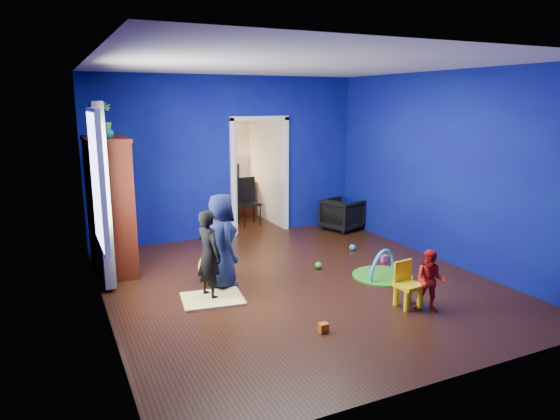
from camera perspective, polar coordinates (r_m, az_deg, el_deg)
name	(u,v)px	position (r m, az deg, el deg)	size (l,w,h in m)	color
floor	(298,283)	(6.95, 2.02, -8.29)	(5.00, 5.50, 0.01)	black
ceiling	(299,64)	(6.52, 2.22, 16.30)	(5.00, 5.50, 0.01)	white
wall_back	(229,158)	(9.09, -5.88, 5.98)	(5.00, 0.02, 2.90)	#0A0A75
wall_front	(450,224)	(4.37, 18.86, -1.56)	(5.00, 0.02, 2.90)	#0A0A75
wall_left	(98,193)	(5.89, -20.07, 1.81)	(0.02, 5.50, 2.90)	#0A0A75
wall_right	(444,168)	(8.03, 18.23, 4.59)	(0.02, 5.50, 2.90)	#0A0A75
alcove	(243,162)	(10.14, -4.30, 5.53)	(1.00, 1.75, 2.50)	silver
armchair	(342,214)	(9.70, 7.15, -0.51)	(0.65, 0.67, 0.61)	black
child_black	(209,254)	(6.33, -8.13, -5.05)	(0.42, 0.27, 1.14)	black
child_navy	(221,241)	(6.67, -6.72, -3.53)	(0.62, 0.40, 1.27)	#0F1439
toddler_red	(430,281)	(6.20, 16.81, -7.75)	(0.37, 0.28, 0.75)	red
vase	(107,131)	(7.14, -19.19, 8.48)	(0.18, 0.18, 0.18)	#0B4D5D
potted_plant	(102,119)	(7.65, -19.71, 9.75)	(0.27, 0.27, 0.47)	#3C9034
tv_armoire	(110,206)	(7.57, -18.87, 0.48)	(0.58, 1.14, 1.96)	#41170A
crt_tv	(113,203)	(7.57, -18.60, 0.81)	(0.46, 0.70, 0.54)	silver
yellow_blanket	(213,299)	(6.43, -7.71, -10.02)	(0.75, 0.60, 0.03)	#F2E07A
hopper_ball	(213,267)	(7.01, -7.68, -6.44)	(0.41, 0.41, 0.41)	yellow
kid_chair	(409,287)	(6.29, 14.48, -8.54)	(0.28, 0.28, 0.50)	yellow
play_mat	(382,276)	(7.32, 11.62, -7.37)	(0.85, 0.85, 0.02)	green
toy_arch	(382,275)	(7.32, 11.62, -7.31)	(0.76, 0.76, 0.05)	#3F8CD8
window_left	(96,180)	(6.22, -20.31, 3.26)	(0.03, 0.95, 1.55)	white
curtain	(103,196)	(6.82, -19.59, 1.49)	(0.14, 0.42, 2.40)	slate
doorway	(259,177)	(9.36, -2.36, 3.75)	(1.16, 0.10, 2.10)	white
study_desk	(233,199)	(10.86, -5.43, 1.29)	(0.88, 0.44, 0.75)	#3D140A
desk_monitor	(230,172)	(10.88, -5.70, 4.37)	(0.40, 0.05, 0.32)	black
desk_lamp	(219,174)	(10.74, -7.00, 4.13)	(0.14, 0.14, 0.14)	#FFD88C
folding_chair	(249,203)	(9.96, -3.56, 0.82)	(0.40, 0.40, 0.92)	black
book_shelf	(229,122)	(10.77, -5.81, 10.01)	(0.88, 0.24, 0.04)	white
toy_0	(423,279)	(7.20, 15.99, -7.63)	(0.10, 0.08, 0.10)	red
toy_1	(353,247)	(8.45, 8.29, -4.24)	(0.11, 0.11, 0.11)	#2585D4
toy_2	(323,328)	(5.57, 4.99, -13.25)	(0.10, 0.08, 0.10)	#E05F0B
toy_3	(318,265)	(7.49, 4.39, -6.34)	(0.11, 0.11, 0.11)	green
toy_4	(384,258)	(7.97, 11.84, -5.44)	(0.10, 0.08, 0.10)	#C84BBE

